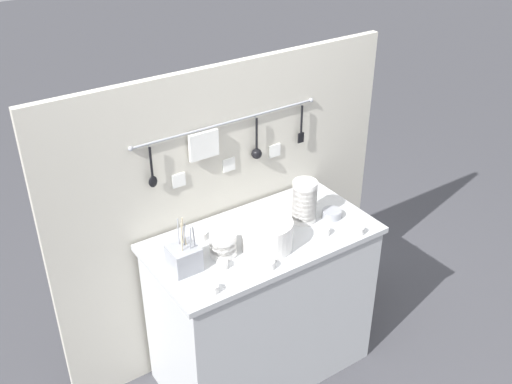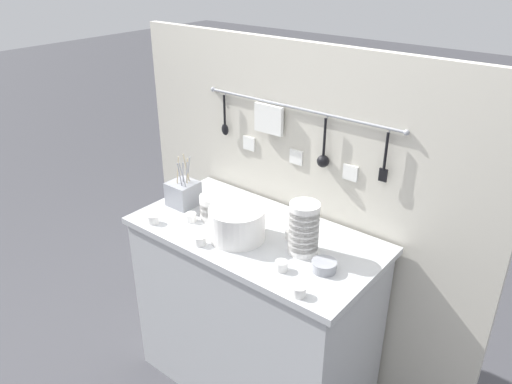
# 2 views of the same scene
# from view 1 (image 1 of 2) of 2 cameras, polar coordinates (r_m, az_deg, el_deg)

# --- Properties ---
(ground_plane) EXTENTS (20.00, 20.00, 0.00)m
(ground_plane) POSITION_cam_1_polar(r_m,az_deg,el_deg) (3.57, 0.54, -16.18)
(ground_plane) COLOR #424247
(counter) EXTENTS (1.15, 0.59, 0.90)m
(counter) POSITION_cam_1_polar(r_m,az_deg,el_deg) (3.26, 0.58, -10.73)
(counter) COLOR #B7BABC
(counter) RESTS_ON ground
(back_wall) EXTENTS (1.95, 0.09, 1.69)m
(back_wall) POSITION_cam_1_polar(r_m,az_deg,el_deg) (3.24, -2.71, -2.17)
(back_wall) COLOR beige
(back_wall) RESTS_ON ground
(bowl_stack_wide_centre) EXTENTS (0.13, 0.13, 0.11)m
(bowl_stack_wide_centre) POSITION_cam_1_polar(r_m,az_deg,el_deg) (2.83, -3.16, -4.99)
(bowl_stack_wide_centre) COLOR white
(bowl_stack_wide_centre) RESTS_ON counter
(bowl_stack_tall_left) EXTENTS (0.13, 0.13, 0.23)m
(bowl_stack_tall_left) POSITION_cam_1_polar(r_m,az_deg,el_deg) (3.04, 4.65, -0.91)
(bowl_stack_tall_left) COLOR white
(bowl_stack_tall_left) RESTS_ON counter
(plate_stack) EXTENTS (0.25, 0.25, 0.14)m
(plate_stack) POSITION_cam_1_polar(r_m,az_deg,el_deg) (2.86, 1.08, -4.06)
(plate_stack) COLOR white
(plate_stack) RESTS_ON counter
(steel_mixing_bowl) EXTENTS (0.10, 0.10, 0.04)m
(steel_mixing_bowl) POSITION_cam_1_polar(r_m,az_deg,el_deg) (3.14, 7.21, -2.07)
(steel_mixing_bowl) COLOR #93969E
(steel_mixing_bowl) RESTS_ON counter
(cutlery_caddy) EXTENTS (0.13, 0.13, 0.27)m
(cutlery_caddy) POSITION_cam_1_polar(r_m,az_deg,el_deg) (2.75, -6.88, -6.23)
(cutlery_caddy) COLOR #93969E
(cutlery_caddy) RESTS_ON counter
(cup_beside_plates) EXTENTS (0.05, 0.05, 0.04)m
(cup_beside_plates) POSITION_cam_1_polar(r_m,az_deg,el_deg) (2.76, 1.29, -6.93)
(cup_beside_plates) COLOR white
(cup_beside_plates) RESTS_ON counter
(cup_mid_row) EXTENTS (0.05, 0.05, 0.04)m
(cup_mid_row) POSITION_cam_1_polar(r_m,az_deg,el_deg) (2.63, -4.14, -9.18)
(cup_mid_row) COLOR white
(cup_mid_row) RESTS_ON counter
(cup_front_right) EXTENTS (0.05, 0.05, 0.04)m
(cup_front_right) POSITION_cam_1_polar(r_m,az_deg,el_deg) (3.00, 6.55, -3.74)
(cup_front_right) COLOR white
(cup_front_right) RESTS_ON counter
(cup_back_left) EXTENTS (0.05, 0.05, 0.04)m
(cup_back_left) POSITION_cam_1_polar(r_m,az_deg,el_deg) (2.76, -3.22, -6.93)
(cup_back_left) COLOR white
(cup_back_left) RESTS_ON counter
(cup_by_caddy) EXTENTS (0.05, 0.05, 0.04)m
(cup_by_caddy) POSITION_cam_1_polar(r_m,az_deg,el_deg) (2.96, -5.17, -4.17)
(cup_by_caddy) COLOR white
(cup_by_caddy) RESTS_ON counter
(cup_back_right) EXTENTS (0.05, 0.05, 0.04)m
(cup_back_right) POSITION_cam_1_polar(r_m,az_deg,el_deg) (3.08, 2.42, -2.49)
(cup_back_right) COLOR white
(cup_back_right) RESTS_ON counter
(cup_edge_near) EXTENTS (0.05, 0.05, 0.04)m
(cup_edge_near) POSITION_cam_1_polar(r_m,az_deg,el_deg) (3.03, 9.78, -3.63)
(cup_edge_near) COLOR white
(cup_edge_near) RESTS_ON counter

